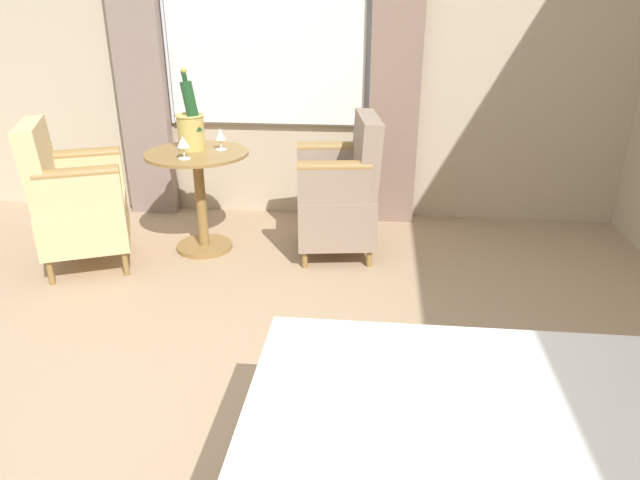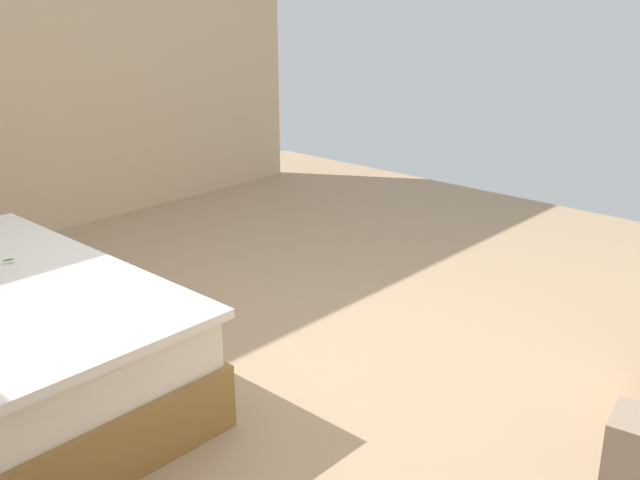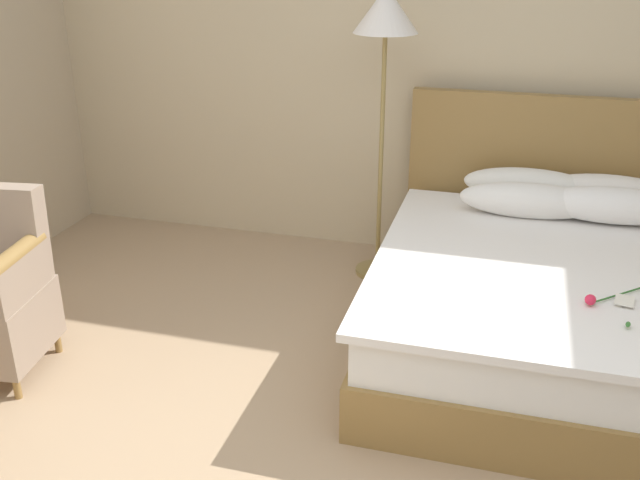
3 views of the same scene
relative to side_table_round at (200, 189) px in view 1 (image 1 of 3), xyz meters
The scene contains 8 objects.
ground_plane 2.06m from the side_table_round, ahead, with size 7.07×7.07×0.00m, color tan.
wall_window_side 1.40m from the side_table_round, 158.32° to the left, with size 0.27×5.43×3.01m.
side_table_round is the anchor object (origin of this frame).
champagne_bucket 0.42m from the side_table_round, 145.86° to the right, with size 0.19×0.19×0.52m.
wine_glass_near_bucket 0.39m from the side_table_round, ahead, with size 0.08×0.08×0.14m.
wine_glass_near_edge 0.38m from the side_table_round, 116.48° to the left, with size 0.07×0.07×0.14m.
armchair_by_window 0.94m from the side_table_round, 93.36° to the left, with size 0.66×0.59×0.92m.
armchair_facing_bed 0.78m from the side_table_round, 64.38° to the right, with size 0.71×0.71×0.94m.
Camera 1 is at (1.54, 0.84, 1.60)m, focal length 32.00 mm.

